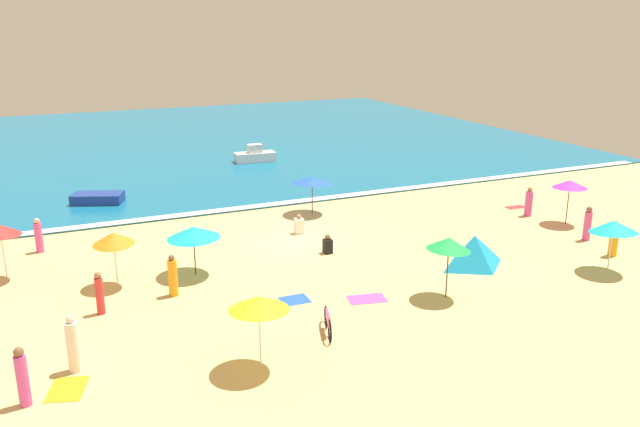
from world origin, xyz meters
The scene contains 29 objects.
ground_plane centered at (0.00, 0.00, 0.00)m, with size 60.00×60.00×0.00m, color #D8B775.
ocean_water centered at (0.00, 28.00, 0.05)m, with size 60.00×44.00×0.10m, color #146B93.
wave_breaker_foam centered at (0.00, 6.30, 0.10)m, with size 57.00×0.70×0.01m, color white.
beach_umbrella_0 centered at (-12.14, 0.59, 2.09)m, with size 1.69×1.67×2.35m.
beach_umbrella_1 centered at (10.38, -8.53, 1.93)m, with size 2.12×2.15×2.26m.
beach_umbrella_2 centered at (-8.22, -1.89, 1.96)m, with size 1.81×1.83×2.24m.
beach_umbrella_3 centered at (2.81, -7.96, 2.10)m, with size 1.71×1.69×2.39m.
beach_umbrella_4 centered at (-5.16, -1.91, 1.79)m, with size 2.75×2.75×2.05m.
beach_umbrella_5 centered at (-5.17, -9.99, 2.09)m, with size 2.32×2.33×2.34m.
beach_umbrella_6 centered at (13.62, -2.88, 2.07)m, with size 2.01×2.01×2.29m.
beach_umbrella_7 centered at (2.61, 4.06, 1.83)m, with size 2.95×2.94×2.09m.
beach_tent centered at (5.68, -5.80, 0.68)m, with size 2.44×1.89×1.37m.
parked_bicycle centered at (-2.41, -8.77, 0.38)m, with size 0.63×1.75×0.76m.
beachgoer_0 centered at (-10.84, 3.53, 0.74)m, with size 0.39×0.39×1.57m.
beachgoer_1 centered at (12.59, -5.21, 0.78)m, with size 0.48×0.48×1.64m.
beachgoer_2 centered at (-9.07, -4.19, 0.76)m, with size 0.36×0.36×1.57m.
beachgoer_4 centered at (12.01, -7.27, 0.75)m, with size 0.53×0.53×1.61m.
beachgoer_5 centered at (12.82, -1.00, 0.72)m, with size 0.51×0.51×1.56m.
beachgoer_6 centered at (0.78, -1.85, 0.38)m, with size 0.40×0.40×0.87m.
beachgoer_7 centered at (-11.55, -9.25, 0.83)m, with size 0.44×0.44×1.72m.
beachgoer_8 centered at (-10.19, -7.92, 0.82)m, with size 0.53×0.53×1.77m.
beachgoer_10 centered at (-6.41, -3.66, 0.75)m, with size 0.48×0.48×1.62m.
beachgoer_11 centered at (0.68, 1.22, 0.42)m, with size 0.46×0.46×0.97m.
beach_towel_0 centered at (-2.43, -5.91, 0.01)m, with size 1.05×0.90×0.01m.
beach_towel_1 centered at (13.32, 0.53, 0.01)m, with size 1.18×0.66×0.01m.
beach_towel_2 centered at (0.03, -6.92, 0.01)m, with size 1.55×1.13×0.01m.
beach_towel_3 centered at (-10.50, -8.88, 0.01)m, with size 1.31×1.54×0.01m.
small_boat_0 centered at (-7.65, 10.57, 0.37)m, with size 3.04×2.28×0.55m.
small_boat_1 centered at (3.93, 17.47, 0.53)m, with size 2.95×1.34×1.26m.
Camera 1 is at (-10.54, -26.24, 9.89)m, focal length 36.23 mm.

